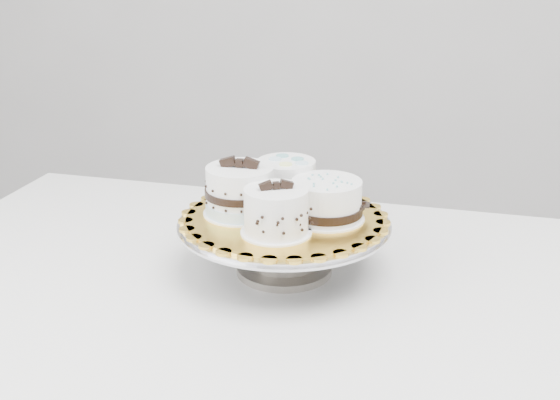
# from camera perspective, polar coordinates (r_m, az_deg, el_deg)

# --- Properties ---
(table) EXTENTS (1.34, 0.98, 0.75)m
(table) POSITION_cam_1_polar(r_m,az_deg,el_deg) (1.16, -2.16, -10.08)
(table) COLOR white
(table) RESTS_ON floor
(cake_stand) EXTENTS (0.35, 0.35, 0.09)m
(cake_stand) POSITION_cam_1_polar(r_m,az_deg,el_deg) (1.14, 0.34, -2.93)
(cake_stand) COLOR gray
(cake_stand) RESTS_ON table
(cake_board) EXTENTS (0.34, 0.34, 0.00)m
(cake_board) POSITION_cam_1_polar(r_m,az_deg,el_deg) (1.13, 0.34, -1.46)
(cake_board) COLOR gold
(cake_board) RESTS_ON cake_stand
(cake_swirl) EXTENTS (0.12, 0.12, 0.09)m
(cake_swirl) POSITION_cam_1_polar(r_m,az_deg,el_deg) (1.06, -0.31, -1.00)
(cake_swirl) COLOR white
(cake_swirl) RESTS_ON cake_board
(cake_banded) EXTENTS (0.12, 0.12, 0.10)m
(cake_banded) POSITION_cam_1_polar(r_m,az_deg,el_deg) (1.13, -3.26, 0.61)
(cake_banded) COLOR white
(cake_banded) RESTS_ON cake_board
(cake_dots) EXTENTS (0.13, 0.13, 0.07)m
(cake_dots) POSITION_cam_1_polar(r_m,az_deg,el_deg) (1.18, 0.51, 1.58)
(cake_dots) COLOR white
(cake_dots) RESTS_ON cake_board
(cake_ribbon) EXTENTS (0.15, 0.15, 0.07)m
(cake_ribbon) POSITION_cam_1_polar(r_m,az_deg,el_deg) (1.11, 3.85, -0.09)
(cake_ribbon) COLOR white
(cake_ribbon) RESTS_ON cake_board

